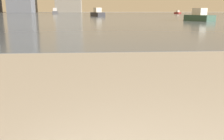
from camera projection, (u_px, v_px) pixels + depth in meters
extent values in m
cube|color=slate|center=(95.00, 15.00, 60.23)|extent=(180.00, 110.00, 0.01)
cube|color=#2D2D33|center=(98.00, 14.00, 45.33)|extent=(2.69, 4.31, 0.71)
cube|color=silver|center=(97.00, 10.00, 45.15)|extent=(1.47, 1.78, 0.82)
cube|color=#335647|center=(199.00, 18.00, 26.31)|extent=(2.29, 3.74, 0.62)
cube|color=silver|center=(200.00, 12.00, 26.15)|extent=(1.26, 1.54, 0.71)
cube|color=#4C4C51|center=(55.00, 12.00, 75.56)|extent=(2.30, 4.78, 0.80)
cube|color=silver|center=(55.00, 9.00, 75.36)|extent=(1.41, 1.88, 0.92)
cube|color=maroon|center=(178.00, 13.00, 74.92)|extent=(1.48, 2.83, 0.47)
cube|color=silver|center=(178.00, 11.00, 74.80)|extent=(0.87, 1.13, 0.54)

